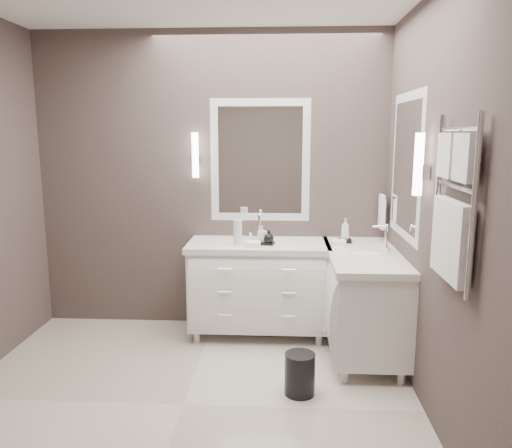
# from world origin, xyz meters

# --- Properties ---
(floor) EXTENTS (3.20, 3.00, 0.01)m
(floor) POSITION_xyz_m (0.00, 0.00, -0.01)
(floor) COLOR beige
(floor) RESTS_ON ground
(wall_back) EXTENTS (3.20, 0.01, 2.70)m
(wall_back) POSITION_xyz_m (0.00, 1.50, 1.35)
(wall_back) COLOR #453937
(wall_back) RESTS_ON floor
(wall_front) EXTENTS (3.20, 0.01, 2.70)m
(wall_front) POSITION_xyz_m (0.00, -1.50, 1.35)
(wall_front) COLOR #453937
(wall_front) RESTS_ON floor
(wall_right) EXTENTS (0.01, 3.00, 2.70)m
(wall_right) POSITION_xyz_m (1.60, 0.00, 1.35)
(wall_right) COLOR #453937
(wall_right) RESTS_ON floor
(vanity_back) EXTENTS (1.24, 0.59, 0.97)m
(vanity_back) POSITION_xyz_m (0.45, 1.23, 0.49)
(vanity_back) COLOR white
(vanity_back) RESTS_ON floor
(vanity_right) EXTENTS (0.59, 1.24, 0.97)m
(vanity_right) POSITION_xyz_m (1.33, 0.90, 0.49)
(vanity_right) COLOR white
(vanity_right) RESTS_ON floor
(mirror_back) EXTENTS (0.90, 0.02, 1.10)m
(mirror_back) POSITION_xyz_m (0.45, 1.49, 1.55)
(mirror_back) COLOR white
(mirror_back) RESTS_ON wall_back
(mirror_right) EXTENTS (0.02, 0.90, 1.10)m
(mirror_right) POSITION_xyz_m (1.59, 0.80, 1.55)
(mirror_right) COLOR white
(mirror_right) RESTS_ON wall_right
(sconce_back) EXTENTS (0.06, 0.06, 0.40)m
(sconce_back) POSITION_xyz_m (-0.13, 1.43, 1.59)
(sconce_back) COLOR white
(sconce_back) RESTS_ON wall_back
(sconce_right) EXTENTS (0.06, 0.06, 0.40)m
(sconce_right) POSITION_xyz_m (1.53, 0.22, 1.59)
(sconce_right) COLOR white
(sconce_right) RESTS_ON wall_right
(towel_bar_corner) EXTENTS (0.03, 0.22, 0.30)m
(towel_bar_corner) POSITION_xyz_m (1.54, 1.36, 1.12)
(towel_bar_corner) COLOR white
(towel_bar_corner) RESTS_ON wall_right
(towel_ladder) EXTENTS (0.06, 0.58, 0.90)m
(towel_ladder) POSITION_xyz_m (1.55, -0.40, 1.39)
(towel_ladder) COLOR white
(towel_ladder) RESTS_ON wall_right
(waste_bin) EXTENTS (0.26, 0.26, 0.30)m
(waste_bin) POSITION_xyz_m (0.79, 0.19, 0.15)
(waste_bin) COLOR black
(waste_bin) RESTS_ON floor
(amenity_tray_back) EXTENTS (0.16, 0.13, 0.02)m
(amenity_tray_back) POSITION_xyz_m (0.51, 1.16, 0.86)
(amenity_tray_back) COLOR black
(amenity_tray_back) RESTS_ON vanity_back
(amenity_tray_right) EXTENTS (0.12, 0.15, 0.02)m
(amenity_tray_right) POSITION_xyz_m (1.21, 1.29, 0.86)
(amenity_tray_right) COLOR black
(amenity_tray_right) RESTS_ON vanity_right
(water_bottle) EXTENTS (0.10, 0.10, 0.22)m
(water_bottle) POSITION_xyz_m (0.28, 1.12, 0.96)
(water_bottle) COLOR silver
(water_bottle) RESTS_ON vanity_back
(soap_bottle_a) EXTENTS (0.08, 0.08, 0.14)m
(soap_bottle_a) POSITION_xyz_m (0.48, 1.18, 0.94)
(soap_bottle_a) COLOR white
(soap_bottle_a) RESTS_ON amenity_tray_back
(soap_bottle_b) EXTENTS (0.08, 0.08, 0.11)m
(soap_bottle_b) POSITION_xyz_m (0.54, 1.13, 0.93)
(soap_bottle_b) COLOR black
(soap_bottle_b) RESTS_ON amenity_tray_back
(soap_bottle_c) EXTENTS (0.09, 0.09, 0.19)m
(soap_bottle_c) POSITION_xyz_m (1.21, 1.29, 0.96)
(soap_bottle_c) COLOR white
(soap_bottle_c) RESTS_ON amenity_tray_right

